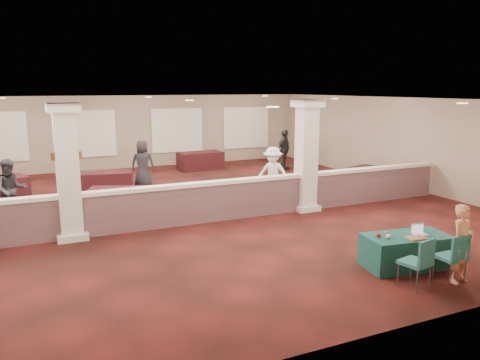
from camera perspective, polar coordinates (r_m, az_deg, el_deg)
name	(u,v)px	position (r m, az deg, el deg)	size (l,w,h in m)	color
ground	(192,209)	(14.03, -5.89, -3.48)	(16.00, 16.00, 0.00)	#451311
wall_back	(134,132)	(21.41, -12.84, 5.74)	(16.00, 0.04, 3.20)	#817259
wall_front	(374,231)	(6.77, 16.02, -5.98)	(16.00, 0.04, 3.20)	#817259
wall_right	(402,142)	(17.89, 19.15, 4.36)	(0.04, 16.00, 3.20)	#817259
ceiling	(190,100)	(13.58, -6.17, 9.70)	(16.00, 16.00, 0.02)	silver
partition_wall	(209,201)	(12.52, -3.76, -2.57)	(15.60, 0.28, 1.10)	brown
column_left	(68,171)	(11.57, -20.27, 1.02)	(0.72, 0.72, 3.20)	beige
column_right	(306,155)	(13.64, 8.08, 3.06)	(0.72, 0.72, 3.20)	beige
sconce_left	(54,156)	(11.51, -21.78, 2.69)	(0.12, 0.12, 0.18)	brown
sconce_right	(79,155)	(11.54, -19.01, 2.90)	(0.12, 0.12, 0.18)	brown
near_table	(406,251)	(10.06, 19.59, -8.14)	(1.70, 0.85, 0.65)	#103E38
conf_chair_main	(455,254)	(9.54, 24.70, -8.18)	(0.46, 0.47, 0.93)	#1B514F
conf_chair_side	(420,259)	(9.00, 21.05, -8.99)	(0.55, 0.56, 0.94)	#1B514F
woman	(462,244)	(9.55, 25.46, -7.04)	(0.53, 0.35, 1.47)	#CE7959
far_table_front_center	(121,201)	(13.75, -14.26, -2.50)	(1.81, 0.90, 0.73)	black
far_table_front_right	(360,178)	(17.36, 14.47, 0.26)	(1.74, 0.87, 0.70)	black
far_table_back_center	(106,183)	(16.56, -16.05, -0.30)	(1.80, 0.90, 0.73)	black
far_table_back_right	(200,161)	(20.54, -4.85, 2.35)	(1.91, 0.95, 0.77)	black
attendee_a	(11,190)	(13.98, -26.14, -1.12)	(0.80, 0.45, 1.68)	black
attendee_b	(273,174)	(14.90, 4.01, 0.78)	(1.09, 0.50, 1.70)	silver
attendee_c	(284,149)	(20.57, 5.40, 3.73)	(1.03, 0.49, 1.76)	black
attendee_d	(143,164)	(17.00, -11.77, 1.91)	(0.85, 0.46, 1.73)	black
laptop_base	(420,234)	(10.07, 21.12, -6.21)	(0.30, 0.21, 0.02)	silver
laptop_screen	(417,228)	(10.12, 20.81, -5.48)	(0.30, 0.01, 0.20)	silver
screen_glow	(418,229)	(10.12, 20.83, -5.56)	(0.27, 0.00, 0.17)	silver
knitting	(416,238)	(9.81, 20.69, -6.62)	(0.36, 0.27, 0.03)	orange
yarn_cream	(388,236)	(9.60, 17.63, -6.57)	(0.10, 0.10, 0.10)	beige
yarn_red	(378,235)	(9.64, 16.52, -6.46)	(0.09, 0.09, 0.09)	maroon
yarn_grey	(387,233)	(9.81, 17.44, -6.20)	(0.09, 0.09, 0.09)	#46454A
scissors	(440,236)	(10.11, 23.24, -6.33)	(0.11, 0.03, 0.01)	red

